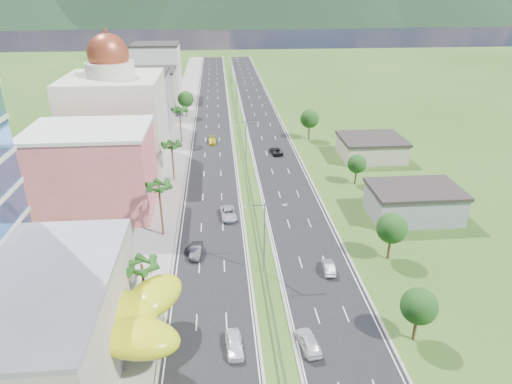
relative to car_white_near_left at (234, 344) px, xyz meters
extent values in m
plane|color=#2D5119|center=(4.90, 4.96, -0.84)|extent=(500.00, 500.00, 0.00)
cube|color=black|center=(-2.60, 94.96, -0.82)|extent=(11.00, 260.00, 0.04)
cube|color=black|center=(12.40, 94.96, -0.82)|extent=(11.00, 260.00, 0.04)
cube|color=gray|center=(-12.10, 94.96, -0.78)|extent=(7.00, 260.00, 0.12)
cube|color=gray|center=(4.90, 76.96, -0.22)|extent=(0.08, 216.00, 0.28)
cube|color=gray|center=(4.90, 178.96, -0.49)|extent=(0.10, 0.12, 0.70)
cylinder|color=gray|center=(4.90, 14.96, 4.66)|extent=(0.20, 0.20, 11.00)
cube|color=gray|center=(3.46, 14.96, 9.96)|extent=(2.88, 0.12, 0.12)
cube|color=gray|center=(6.34, 14.96, 9.96)|extent=(2.88, 0.12, 0.12)
cube|color=silver|center=(2.18, 14.96, 9.86)|extent=(0.60, 0.25, 0.18)
cube|color=silver|center=(7.62, 14.96, 9.86)|extent=(0.60, 0.25, 0.18)
cylinder|color=gray|center=(4.90, 54.96, 4.66)|extent=(0.20, 0.20, 11.00)
cube|color=gray|center=(3.46, 54.96, 9.96)|extent=(2.88, 0.12, 0.12)
cube|color=gray|center=(6.34, 54.96, 9.96)|extent=(2.88, 0.12, 0.12)
cube|color=silver|center=(2.18, 54.96, 9.86)|extent=(0.60, 0.25, 0.18)
cube|color=silver|center=(7.62, 54.96, 9.86)|extent=(0.60, 0.25, 0.18)
cylinder|color=gray|center=(4.90, 99.96, 4.66)|extent=(0.20, 0.20, 11.00)
cube|color=gray|center=(3.46, 99.96, 9.96)|extent=(2.88, 0.12, 0.12)
cube|color=gray|center=(6.34, 99.96, 9.96)|extent=(2.88, 0.12, 0.12)
cube|color=silver|center=(2.18, 99.96, 9.86)|extent=(0.60, 0.25, 0.18)
cube|color=silver|center=(7.62, 99.96, 9.86)|extent=(0.60, 0.25, 0.18)
cylinder|color=gray|center=(4.90, 144.96, 4.66)|extent=(0.20, 0.20, 11.00)
cube|color=gray|center=(3.46, 144.96, 9.96)|extent=(2.88, 0.12, 0.12)
cube|color=gray|center=(6.34, 144.96, 9.96)|extent=(2.88, 0.12, 0.12)
cube|color=silver|center=(2.18, 144.96, 9.86)|extent=(0.60, 0.25, 0.18)
cube|color=silver|center=(7.62, 144.96, 9.86)|extent=(0.60, 0.25, 0.18)
cylinder|color=gray|center=(-19.10, 2.96, 1.16)|extent=(0.50, 0.50, 4.00)
cylinder|color=gray|center=(-12.10, -2.04, 1.16)|extent=(0.50, 0.50, 4.00)
cylinder|color=gray|center=(-16.10, -5.04, 1.16)|extent=(0.50, 0.50, 4.00)
cylinder|color=gray|center=(-10.10, 2.96, 1.16)|extent=(0.50, 0.50, 4.00)
cube|color=#D75B58|center=(-23.10, 36.96, 6.66)|extent=(20.00, 15.00, 15.00)
cube|color=beige|center=(-23.10, 59.96, 9.16)|extent=(20.00, 20.00, 20.00)
cylinder|color=beige|center=(-23.10, 59.96, 20.66)|extent=(10.00, 10.00, 3.00)
sphere|color=brown|center=(-23.10, 59.96, 23.66)|extent=(8.40, 8.40, 8.40)
cube|color=gray|center=(-22.10, 84.96, 7.16)|extent=(16.00, 15.00, 16.00)
cube|color=#B0AA91|center=(-22.10, 106.96, 5.66)|extent=(16.00, 15.00, 13.00)
cube|color=silver|center=(-22.10, 129.96, 8.16)|extent=(16.00, 15.00, 18.00)
cube|color=gray|center=(32.90, 29.96, 1.66)|extent=(15.00, 10.00, 5.00)
cube|color=#B0AA91|center=(34.90, 59.96, 1.36)|extent=(14.00, 12.00, 4.40)
cylinder|color=#47301C|center=(-10.60, 6.96, 2.91)|extent=(0.36, 0.36, 7.50)
cylinder|color=#47301C|center=(-10.60, 26.96, 3.66)|extent=(0.36, 0.36, 9.00)
cylinder|color=#47301C|center=(-10.60, 49.96, 3.16)|extent=(0.36, 0.36, 8.00)
cylinder|color=#47301C|center=(-10.60, 74.96, 3.56)|extent=(0.36, 0.36, 8.80)
cylinder|color=#47301C|center=(-10.60, 99.96, 1.61)|extent=(0.40, 0.40, 4.90)
sphere|color=#1F4B17|center=(-10.60, 99.96, 4.76)|extent=(4.90, 4.90, 4.90)
cylinder|color=#47301C|center=(20.90, -0.04, 1.26)|extent=(0.40, 0.40, 4.20)
sphere|color=#1F4B17|center=(20.90, -0.04, 3.96)|extent=(4.20, 4.20, 4.20)
cylinder|color=#47301C|center=(23.90, 16.96, 1.44)|extent=(0.40, 0.40, 4.55)
sphere|color=#1F4B17|center=(23.90, 16.96, 4.36)|extent=(4.55, 4.55, 4.55)
cylinder|color=#47301C|center=(26.90, 44.96, 1.09)|extent=(0.40, 0.40, 3.85)
sphere|color=#1F4B17|center=(26.90, 44.96, 3.56)|extent=(3.85, 3.85, 3.85)
cylinder|color=#47301C|center=(22.90, 74.96, 1.61)|extent=(0.40, 0.40, 4.90)
sphere|color=#1F4B17|center=(22.90, 74.96, 4.76)|extent=(4.90, 4.90, 4.90)
imported|color=white|center=(0.00, 0.00, 0.00)|extent=(2.17, 4.79, 1.59)
imported|color=black|center=(-4.96, 20.26, -0.01)|extent=(2.05, 4.88, 1.57)
imported|color=#B7BBBF|center=(0.27, 32.21, -0.01)|extent=(3.08, 5.84, 1.57)
imported|color=gold|center=(-2.64, 73.83, -0.11)|extent=(2.04, 4.79, 1.38)
imported|color=silver|center=(8.43, -0.34, 0.03)|extent=(2.67, 5.11, 1.66)
imported|color=#989B9F|center=(14.15, 14.34, -0.09)|extent=(1.77, 4.39, 1.42)
imported|color=black|center=(12.83, 64.34, -0.07)|extent=(3.12, 5.52, 1.45)
imported|color=black|center=(-7.40, 3.66, -0.16)|extent=(0.69, 2.01, 1.27)
camera|label=1|loc=(-0.89, -39.55, 37.07)|focal=32.00mm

